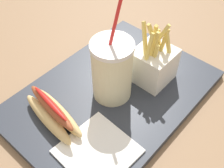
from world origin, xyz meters
TOP-DOWN VIEW (x-y plane):
  - ground_plane at (0.00, 0.00)m, footprint 2.40×2.40m
  - food_tray at (0.00, 0.00)m, footprint 0.49×0.34m
  - soda_cup at (0.00, 0.00)m, footprint 0.09×0.09m
  - fries_basket at (0.10, -0.04)m, footprint 0.09×0.09m
  - hot_dog_1 at (-0.15, 0.04)m, footprint 0.08×0.17m
  - ketchup_cup_1 at (0.10, 0.13)m, footprint 0.03×0.03m
  - ketchup_cup_2 at (0.17, 0.12)m, footprint 0.04×0.04m
  - napkin_stack at (-0.14, -0.08)m, footprint 0.14×0.14m

SIDE VIEW (x-z plane):
  - ground_plane at x=0.00m, z-range -0.02..0.00m
  - food_tray at x=0.00m, z-range 0.00..0.02m
  - napkin_stack at x=-0.14m, z-range 0.02..0.03m
  - ketchup_cup_2 at x=0.17m, z-range 0.02..0.04m
  - ketchup_cup_1 at x=0.10m, z-range 0.02..0.04m
  - hot_dog_1 at x=-0.15m, z-range 0.01..0.08m
  - fries_basket at x=0.10m, z-range -0.01..0.15m
  - soda_cup at x=0.00m, z-range -0.03..0.22m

